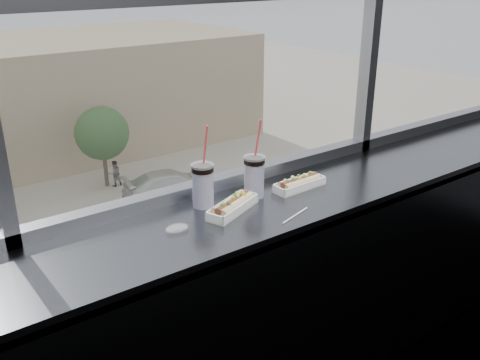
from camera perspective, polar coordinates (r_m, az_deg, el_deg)
wall_back_lower at (r=2.91m, az=-1.76°, el=-10.77°), size 6.00×0.00×6.00m
counter at (r=2.46m, az=1.73°, el=-3.41°), size 6.00×0.55×0.06m
counter_fascia at (r=2.57m, az=5.21°, el=-15.95°), size 6.00×0.04×1.04m
hotdog_tray_left at (r=2.38m, az=-0.79°, el=-2.72°), size 0.31×0.20×0.07m
hotdog_tray_right at (r=2.64m, az=6.36°, el=-0.32°), size 0.28×0.10×0.07m
soda_cup_left at (r=2.40m, az=-3.99°, el=-0.34°), size 0.11×0.11×0.39m
soda_cup_right at (r=2.50m, az=1.52°, el=0.59°), size 0.10×0.10×0.38m
loose_straw at (r=2.36m, az=5.91°, el=-3.77°), size 0.19×0.06×0.01m
wrapper at (r=2.23m, az=-6.75°, el=-5.11°), size 0.10×0.07×0.02m
car_near_e at (r=26.74m, az=4.53°, el=-4.36°), size 3.63×7.01×2.23m
car_near_d at (r=22.95m, az=-11.20°, el=-9.60°), size 2.86×6.75×2.24m
car_far_c at (r=31.83m, az=-7.37°, el=0.00°), size 3.59×6.96×2.22m
pedestrian_d at (r=34.21m, az=-13.25°, el=0.96°), size 0.89×0.67×2.00m
tree_right at (r=33.56m, az=-14.51°, el=4.85°), size 3.29×3.29×5.14m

